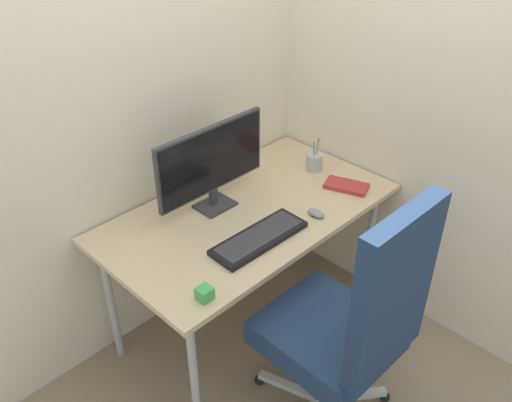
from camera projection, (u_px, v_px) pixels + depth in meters
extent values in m
plane|color=gray|center=(249.00, 321.00, 2.99)|extent=(8.00, 8.00, 0.00)
cube|color=beige|center=(182.00, 54.00, 2.47)|extent=(2.74, 0.04, 2.80)
cube|color=beige|center=(387.00, 47.00, 2.55)|extent=(0.04, 2.11, 2.80)
cube|color=#D1B78C|center=(248.00, 212.00, 2.59)|extent=(1.42, 0.79, 0.03)
cylinder|color=#B2B5BA|center=(194.00, 377.00, 2.24)|extent=(0.04, 0.04, 0.71)
cylinder|color=#B2B5BA|center=(369.00, 244.00, 2.99)|extent=(0.04, 0.04, 0.71)
cylinder|color=#B2B5BA|center=(111.00, 303.00, 2.61)|extent=(0.04, 0.04, 0.71)
cylinder|color=#B2B5BA|center=(285.00, 201.00, 3.35)|extent=(0.04, 0.04, 0.71)
sphere|color=black|center=(385.00, 397.00, 2.55)|extent=(0.05, 0.05, 0.05)
cube|color=silver|center=(353.00, 395.00, 2.51)|extent=(0.27, 0.22, 0.03)
sphere|color=black|center=(324.00, 353.00, 2.77)|extent=(0.05, 0.05, 0.05)
cube|color=silver|center=(323.00, 372.00, 2.62)|extent=(0.28, 0.21, 0.03)
sphere|color=black|center=(260.00, 380.00, 2.63)|extent=(0.05, 0.05, 0.05)
cube|color=silver|center=(289.00, 387.00, 2.55)|extent=(0.13, 0.31, 0.03)
cylinder|color=silver|center=(323.00, 372.00, 2.38)|extent=(0.04, 0.04, 0.35)
cube|color=navy|center=(327.00, 335.00, 2.25)|extent=(0.48, 0.52, 0.12)
cube|color=navy|center=(393.00, 294.00, 1.88)|extent=(0.43, 0.08, 0.68)
cube|color=#333338|center=(215.00, 205.00, 2.61)|extent=(0.18, 0.14, 0.01)
cube|color=#333338|center=(213.00, 195.00, 2.59)|extent=(0.04, 0.02, 0.09)
cube|color=#333338|center=(211.00, 159.00, 2.48)|extent=(0.61, 0.02, 0.32)
cube|color=black|center=(213.00, 160.00, 2.47)|extent=(0.59, 0.01, 0.30)
cube|color=black|center=(259.00, 238.00, 2.38)|extent=(0.47, 0.17, 0.03)
cube|color=#333338|center=(259.00, 235.00, 2.37)|extent=(0.43, 0.14, 0.00)
ellipsoid|color=gray|center=(316.00, 213.00, 2.54)|extent=(0.05, 0.09, 0.03)
cylinder|color=#B2B5BA|center=(314.00, 162.00, 2.88)|extent=(0.09, 0.09, 0.09)
cylinder|color=#B2B5BA|center=(314.00, 153.00, 2.85)|extent=(0.03, 0.01, 0.11)
cylinder|color=#B2B5BA|center=(316.00, 152.00, 2.86)|extent=(0.03, 0.01, 0.11)
torus|color=black|center=(315.00, 160.00, 2.88)|extent=(0.03, 0.04, 0.01)
cylinder|color=#3FAD59|center=(314.00, 154.00, 2.84)|extent=(0.01, 0.02, 0.14)
cylinder|color=red|center=(317.00, 151.00, 2.86)|extent=(0.02, 0.02, 0.15)
cube|color=#B23333|center=(346.00, 186.00, 2.75)|extent=(0.18, 0.24, 0.02)
cube|color=#3FAD59|center=(205.00, 293.00, 2.07)|extent=(0.06, 0.06, 0.05)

